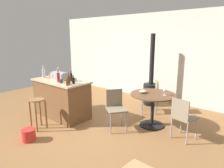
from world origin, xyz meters
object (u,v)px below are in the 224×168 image
bottle_5 (71,77)px  cup_2 (53,75)px  wood_stove (151,88)px  toolbox (59,76)px  bottle_4 (44,73)px  plastic_bucket (29,135)px  wooden_stool (38,108)px  bottle_1 (69,80)px  folding_chair_near (183,116)px  folding_chair_far (152,94)px  folding_chair_left (116,106)px  cup_1 (75,80)px  serving_bowl (143,91)px  dining_table (153,101)px  wine_glass (165,91)px  kitchen_island (62,98)px  cup_0 (61,81)px  cup_3 (51,77)px  bottle_6 (58,73)px  bottle_0 (67,83)px  bottle_3 (73,80)px  bottle_2 (58,77)px

bottle_5 → cup_2: 0.78m
wood_stove → toolbox: wood_stove is taller
bottle_4 → plastic_bucket: size_ratio=1.20×
wooden_stool → bottle_1: 0.89m
folding_chair_near → folding_chair_far: bearing=142.0°
folding_chair_left → cup_1: (-1.07, -0.20, 0.48)m
serving_bowl → plastic_bucket: serving_bowl is taller
toolbox → bottle_1: bearing=-17.4°
toolbox → bottle_5: bottle_5 is taller
dining_table → wood_stove: (-0.77, 1.28, -0.08)m
bottle_5 → wine_glass: bottle_5 is taller
wood_stove → bottle_4: wood_stove is taller
serving_bowl → bottle_4: bearing=-157.8°
kitchen_island → cup_0: 0.62m
folding_chair_far → cup_3: size_ratio=7.17×
cup_1 → serving_bowl: size_ratio=0.67×
bottle_6 → plastic_bucket: bearing=-55.8°
toolbox → serving_bowl: 2.10m
wood_stove → cup_2: wood_stove is taller
folding_chair_near → wood_stove: (-1.54, 1.50, -0.00)m
toolbox → cup_0: size_ratio=4.20×
bottle_0 → bottle_3: bearing=107.3°
dining_table → cup_3: (-2.43, -0.97, 0.41)m
folding_chair_left → kitchen_island: bearing=-168.0°
bottle_3 → serving_bowl: bottle_3 is taller
bottle_3 → cup_0: bearing=-146.4°
cup_0 → bottle_0: bearing=-12.5°
bottle_5 → cup_1: bearing=-0.4°
wooden_stool → bottle_4: (-0.79, 0.68, 0.58)m
folding_chair_left → cup_1: 1.19m
dining_table → cup_0: size_ratio=9.15×
bottle_4 → cup_2: 0.24m
toolbox → bottle_3: toolbox is taller
folding_chair_left → bottle_4: bottle_4 is taller
wine_glass → cup_1: bearing=-154.5°
folding_chair_left → bottle_3: bearing=-159.4°
kitchen_island → cup_1: cup_1 is taller
folding_chair_near → cup_2: (-3.31, -0.62, 0.49)m
folding_chair_left → bottle_1: bottle_1 is taller
folding_chair_near → bottle_0: (-2.20, -1.00, 0.51)m
bottle_0 → cup_3: bearing=166.2°
wooden_stool → cup_0: 0.77m
serving_bowl → toolbox: bearing=-155.6°
dining_table → folding_chair_left: bearing=-130.9°
folding_chair_near → bottle_1: bearing=-158.3°
bottle_1 → cup_2: (-1.04, 0.28, -0.05)m
folding_chair_left → bottle_4: (-2.07, -0.42, 0.55)m
kitchen_island → serving_bowl: (1.82, 0.89, 0.31)m
cup_0 → folding_chair_near: bearing=20.5°
bottle_2 → bottle_6: bottle_2 is taller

